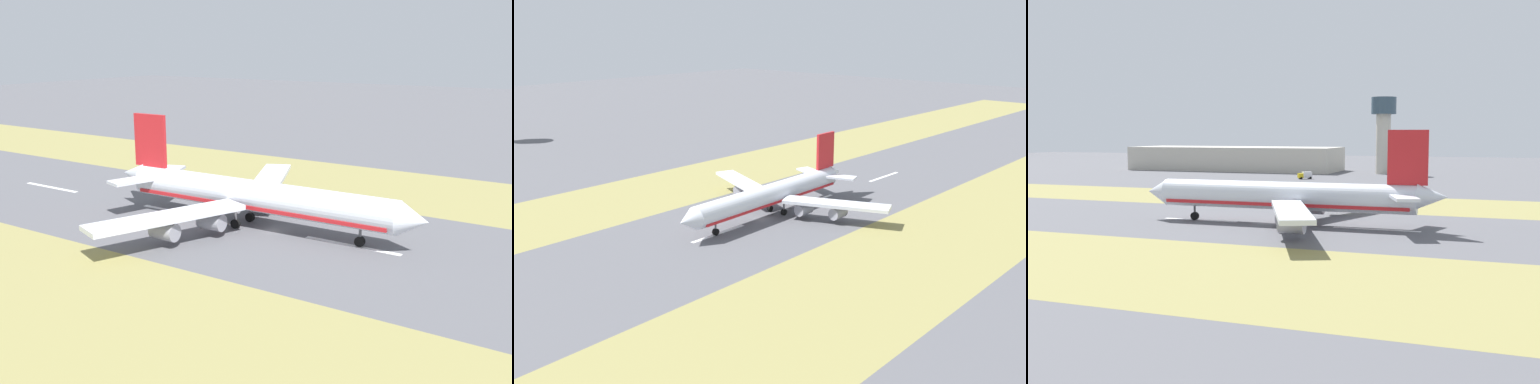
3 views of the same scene
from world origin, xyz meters
TOP-DOWN VIEW (x-y plane):
  - ground_plane at (0.00, 0.00)m, footprint 800.00×800.00m
  - grass_median_west at (-45.00, 0.00)m, footprint 40.00×600.00m
  - grass_median_east at (45.00, 0.00)m, footprint 40.00×600.00m
  - centreline_dash_near at (0.00, -63.86)m, footprint 1.20×18.00m
  - centreline_dash_mid at (0.00, -23.86)m, footprint 1.20×18.00m
  - centreline_dash_far at (0.00, 16.14)m, footprint 1.20×18.00m
  - airplane_main_jet at (0.14, -5.77)m, footprint 64.12×67.10m

SIDE VIEW (x-z plane):
  - ground_plane at x=0.00m, z-range 0.00..0.00m
  - grass_median_west at x=-45.00m, z-range 0.00..0.01m
  - grass_median_east at x=45.00m, z-range 0.00..0.01m
  - centreline_dash_near at x=0.00m, z-range 0.00..0.01m
  - centreline_dash_mid at x=0.00m, z-range 0.00..0.01m
  - centreline_dash_far at x=0.00m, z-range 0.00..0.01m
  - airplane_main_jet at x=0.14m, z-range -4.08..16.12m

